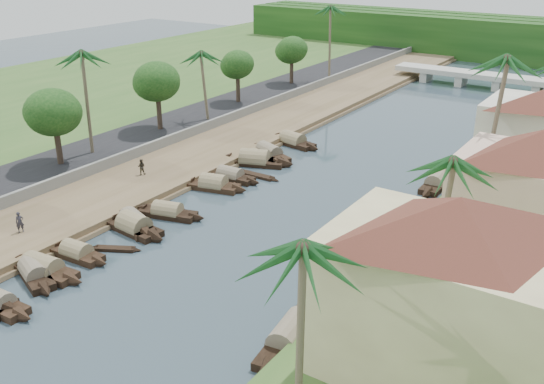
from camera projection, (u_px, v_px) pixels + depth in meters
The scene contains 39 objects.
ground at pixel (191, 275), 43.92m from camera, with size 220.00×220.00×0.00m, color #33434C.
left_bank at pixel (199, 154), 67.29m from camera, with size 10.00×180.00×0.80m, color brown.
right_bank at pixel (529, 230), 49.37m from camera, with size 16.00×180.00×1.20m, color #305321.
road at pixel (143, 139), 71.51m from camera, with size 8.00×180.00×1.40m, color black.
retaining_wall at pixel (170, 140), 69.07m from camera, with size 0.40×180.00×1.10m, color slate.
far_left_fill at pixel (7, 107), 85.03m from camera, with size 45.00×220.00×1.35m, color #305321.
treeline at pixel (523, 40), 119.20m from camera, with size 120.00×14.00×8.00m.
bridge at pixel (480, 77), 98.57m from camera, with size 28.00×4.00×2.40m.
building_near at pixel (449, 289), 30.23m from camera, with size 14.85×14.85×10.20m.
building_mid at pixel (538, 194), 42.11m from camera, with size 14.11×14.11×9.70m.
sampan_2 at pixel (43, 269), 43.96m from camera, with size 8.10×2.29×2.12m.
sampan_3 at pixel (34, 273), 43.38m from camera, with size 7.23×3.94×1.97m.
sampan_4 at pixel (77, 253), 46.14m from camera, with size 6.47×1.80×1.88m.
sampan_5 at pixel (134, 227), 50.29m from camera, with size 7.54×2.52×2.35m.
sampan_6 at pixel (134, 223), 50.94m from camera, with size 7.38×4.06×2.18m.
sampan_7 at pixel (168, 212), 52.98m from camera, with size 7.37×3.33×1.97m.
sampan_8 at pixel (213, 185), 58.82m from camera, with size 7.34×3.37×2.22m.
sampan_9 at pixel (230, 176), 61.13m from camera, with size 7.33×1.77×1.89m.
sampan_10 at pixel (260, 158), 66.10m from camera, with size 6.33×1.55×1.81m.
sampan_11 at pixel (254, 161), 65.26m from camera, with size 9.03×4.95×2.51m.
sampan_12 at pixel (269, 153), 67.68m from camera, with size 8.70×4.86×2.10m.
sampan_13 at pixel (293, 141), 71.46m from camera, with size 8.36×3.17×2.24m.
sampan_14 at pixel (291, 336), 36.49m from camera, with size 3.07×9.72×2.30m.
sampan_15 at pixel (351, 263), 44.69m from camera, with size 4.45×6.99×1.94m.
sampan_16 at pixel (438, 182), 59.61m from camera, with size 1.95×8.89×2.17m.
canoe_1 at pixel (115, 249), 47.36m from camera, with size 4.14×2.69×0.70m.
canoe_2 at pixel (255, 175), 62.15m from camera, with size 6.08×0.89×0.88m.
palm_0 at pixel (301, 251), 24.52m from camera, with size 3.20×3.20×11.45m.
palm_1 at pixel (447, 163), 35.86m from camera, with size 3.20×3.20×10.84m.
palm_2 at pixel (501, 62), 45.74m from camera, with size 3.20×3.20×14.64m.
palm_5 at pixel (81, 55), 60.84m from camera, with size 3.20×3.20×12.15m.
palm_6 at pixel (204, 55), 73.62m from camera, with size 3.20×3.20×9.82m.
palm_8 at pixel (331, 9), 94.34m from camera, with size 3.20×3.20×12.87m.
tree_2 at pixel (54, 113), 59.61m from camera, with size 5.51×5.51×7.60m.
tree_3 at pixel (157, 82), 70.69m from camera, with size 5.42×5.42×7.94m.
tree_4 at pixel (238, 65), 83.02m from camera, with size 4.42×4.42×6.97m.
tree_5 at pixel (292, 51), 93.87m from camera, with size 4.72×4.72×7.10m.
person_near at pixel (20, 222), 48.25m from camera, with size 0.63×0.42×1.74m, color #2A2830.
person_far at pixel (141, 167), 60.17m from camera, with size 0.77×0.60×1.59m, color #2C281F.
Camera 1 is at (25.99, -28.55, 22.57)m, focal length 40.00 mm.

